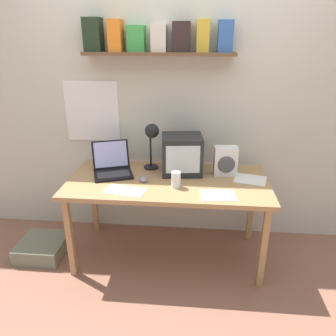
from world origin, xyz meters
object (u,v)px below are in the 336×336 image
object	(u,v)px
laptop	(112,165)
loose_paper_near_laptop	(250,179)
floor_cushion	(43,247)
space_heater	(226,161)
open_notebook	(218,195)
crt_monitor	(182,154)
desk_lamp	(152,136)
printed_handout	(125,191)
computer_mouse	(143,179)
corner_desk	(168,186)
juice_glass	(176,180)

from	to	relation	value
laptop	loose_paper_near_laptop	distance (m)	1.12
floor_cushion	loose_paper_near_laptop	bearing A→B (deg)	5.13
space_heater	open_notebook	bearing A→B (deg)	-104.41
crt_monitor	loose_paper_near_laptop	distance (m)	0.58
desk_lamp	printed_handout	world-z (taller)	desk_lamp
desk_lamp	printed_handout	bearing A→B (deg)	-129.98
laptop	space_heater	world-z (taller)	laptop
laptop	computer_mouse	xyz separation A→B (m)	(0.28, -0.14, -0.05)
computer_mouse	loose_paper_near_laptop	distance (m)	0.84
space_heater	loose_paper_near_laptop	bearing A→B (deg)	-27.46
corner_desk	computer_mouse	xyz separation A→B (m)	(-0.19, -0.04, 0.08)
printed_handout	corner_desk	bearing A→B (deg)	37.46
juice_glass	open_notebook	bearing A→B (deg)	-19.65
laptop	corner_desk	bearing A→B (deg)	-32.08
space_heater	floor_cushion	bearing A→B (deg)	-175.06
desk_lamp	space_heater	distance (m)	0.63
computer_mouse	printed_handout	bearing A→B (deg)	-119.10
computer_mouse	open_notebook	xyz separation A→B (m)	(0.57, -0.20, -0.01)
laptop	open_notebook	world-z (taller)	laptop
crt_monitor	juice_glass	world-z (taller)	crt_monitor
juice_glass	loose_paper_near_laptop	world-z (taller)	juice_glass
corner_desk	desk_lamp	distance (m)	0.43
crt_monitor	loose_paper_near_laptop	bearing A→B (deg)	-17.42
crt_monitor	floor_cushion	size ratio (longest dim) A/B	0.93
computer_mouse	corner_desk	bearing A→B (deg)	11.20
laptop	desk_lamp	world-z (taller)	desk_lamp
printed_handout	desk_lamp	bearing A→B (deg)	69.94
space_heater	loose_paper_near_laptop	size ratio (longest dim) A/B	0.84
laptop	computer_mouse	bearing A→B (deg)	-46.43
printed_handout	floor_cushion	size ratio (longest dim) A/B	0.85
loose_paper_near_laptop	floor_cushion	size ratio (longest dim) A/B	0.75
laptop	juice_glass	xyz separation A→B (m)	(0.54, -0.23, -0.01)
corner_desk	computer_mouse	distance (m)	0.21
laptop	floor_cushion	size ratio (longest dim) A/B	1.06
loose_paper_near_laptop	printed_handout	size ratio (longest dim) A/B	0.88
loose_paper_near_laptop	open_notebook	distance (m)	0.40
space_heater	crt_monitor	bearing A→B (deg)	172.76
open_notebook	floor_cushion	bearing A→B (deg)	174.38
juice_glass	loose_paper_near_laptop	xyz separation A→B (m)	(0.58, 0.19, -0.05)
space_heater	floor_cushion	world-z (taller)	space_heater
juice_glass	printed_handout	world-z (taller)	juice_glass
desk_lamp	open_notebook	size ratio (longest dim) A/B	1.55
juice_glass	computer_mouse	bearing A→B (deg)	161.09
desk_lamp	open_notebook	xyz separation A→B (m)	(0.53, -0.41, -0.30)
desk_lamp	printed_handout	size ratio (longest dim) A/B	1.26
space_heater	open_notebook	distance (m)	0.41
desk_lamp	computer_mouse	xyz separation A→B (m)	(-0.04, -0.21, -0.28)
corner_desk	printed_handout	bearing A→B (deg)	-142.54
crt_monitor	desk_lamp	size ratio (longest dim) A/B	0.87
printed_handout	laptop	bearing A→B (deg)	118.06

